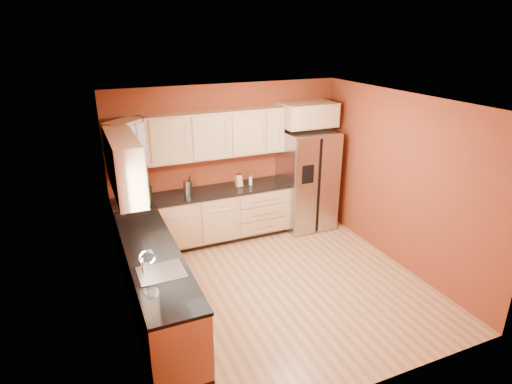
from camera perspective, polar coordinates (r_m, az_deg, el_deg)
floor at (r=6.23m, az=2.96°, el=-12.41°), size 4.00×4.00×0.00m
ceiling at (r=5.27m, az=3.49°, el=11.90°), size 4.00×4.00×0.00m
wall_back at (r=7.36m, az=-3.74°, el=4.17°), size 4.00×0.04×2.60m
wall_front at (r=4.13m, az=15.84°, el=-11.00°), size 4.00×0.04×2.60m
wall_left at (r=5.12m, az=-17.35°, el=-4.61°), size 0.04×4.00×2.60m
wall_right at (r=6.71m, az=18.70°, el=1.36°), size 0.04×4.00×2.60m
base_cabinets_back at (r=7.24m, az=-6.87°, el=-3.53°), size 2.90×0.60×0.88m
base_cabinets_left at (r=5.56m, az=-13.25°, el=-12.16°), size 0.60×2.80×0.88m
countertop_back at (r=7.05m, az=-7.01°, el=-0.16°), size 2.90×0.62×0.04m
countertop_left at (r=5.33m, az=-13.56°, el=-7.99°), size 0.62×2.80×0.04m
upper_cabinets_back at (r=7.00m, az=-5.32°, el=7.68°), size 2.30×0.33×0.75m
upper_cabinets_left at (r=5.63m, az=-17.17°, el=3.48°), size 0.33×1.35×0.75m
corner_upper_cabinet at (r=6.55m, az=-16.78°, el=5.93°), size 0.67×0.67×0.75m
over_fridge_cabinet at (r=7.47m, az=6.88°, el=10.24°), size 0.92×0.60×0.40m
refrigerator at (r=7.71m, az=6.78°, el=1.64°), size 0.90×0.75×1.78m
window at (r=4.57m, az=-16.67°, el=-4.29°), size 0.03×0.90×1.00m
sink_faucet at (r=4.82m, az=-12.62°, el=-8.93°), size 0.50×0.42×0.30m
canister_left at (r=6.80m, az=-17.58°, el=-0.91°), size 0.14×0.14×0.17m
canister_right at (r=6.98m, az=-9.13°, el=0.62°), size 0.17×0.17×0.21m
wine_bottle_a at (r=6.75m, az=-14.04°, el=0.13°), size 0.09×0.09×0.35m
wine_bottle_b at (r=6.95m, az=-8.80°, el=0.90°), size 0.08×0.08×0.29m
knife_block at (r=7.21m, az=-2.31°, el=1.49°), size 0.11×0.10×0.20m
soap_dispenser at (r=7.29m, az=-0.74°, el=1.59°), size 0.07×0.07×0.17m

